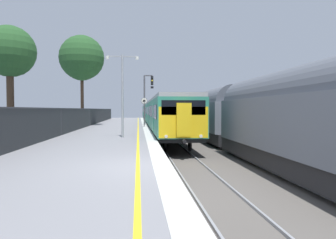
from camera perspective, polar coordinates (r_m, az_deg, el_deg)
ground at (r=10.06m, az=12.08°, el=-11.56°), size 17.40×110.00×1.21m
commuter_train_at_platform at (r=45.84m, az=-2.47°, el=1.31°), size 2.83×59.20×3.81m
freight_train_adjacent_track at (r=34.44m, az=5.26°, el=1.30°), size 2.60×56.42×4.37m
signal_gantry at (r=34.38m, az=-3.96°, el=4.72°), size 1.10×0.24×5.53m
speed_limit_sign at (r=30.52m, az=-4.42°, el=2.05°), size 0.59×0.08×2.87m
platform_lamp_mid at (r=19.17m, az=-8.42°, el=5.75°), size 2.00×0.20×5.06m
background_tree_left at (r=20.19m, az=-27.21°, el=10.78°), size 2.92×2.92×6.50m
background_tree_centre at (r=34.60m, az=-15.64°, el=10.62°), size 4.73×4.73×9.60m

